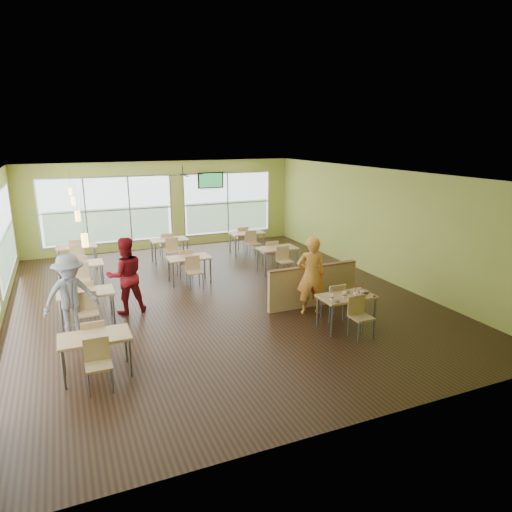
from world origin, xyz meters
name	(u,v)px	position (x,y,z in m)	size (l,w,h in m)	color
room	(215,237)	(0.00, 0.00, 1.60)	(12.00, 12.04, 3.20)	black
window_bays	(96,228)	(-2.65, 3.08, 1.48)	(9.24, 10.24, 2.38)	white
main_table	(346,301)	(2.00, -3.00, 0.63)	(1.22, 1.52, 0.87)	tan
half_wall_divider	(313,286)	(2.00, -1.55, 0.52)	(2.40, 0.14, 1.04)	tan
dining_tables	(161,262)	(-1.05, 1.71, 0.63)	(6.92, 8.72, 0.87)	tan
pendant_lights	(75,208)	(-3.20, 0.68, 2.45)	(0.11, 7.31, 0.86)	#2D2119
ceiling_fan	(183,175)	(0.00, 3.00, 2.95)	(1.25, 1.25, 0.29)	#2D2119
tv_backwall	(211,180)	(1.80, 5.90, 2.45)	(1.00, 0.07, 0.60)	black
man_plaid	(311,276)	(1.71, -1.95, 0.93)	(0.68, 0.45, 1.87)	orange
patron_maroon	(125,275)	(-2.28, -0.17, 0.92)	(0.89, 0.70, 1.84)	maroon
patron_grey	(70,296)	(-3.51, -1.06, 0.89)	(1.15, 0.66, 1.77)	slate
cup_blue	(332,297)	(1.56, -3.09, 0.81)	(0.09, 0.09, 0.31)	white
cup_yellow	(344,294)	(1.87, -3.09, 0.82)	(0.10, 0.10, 0.34)	white
cup_red_near	(355,295)	(2.06, -3.22, 0.82)	(0.09, 0.09, 0.34)	white
cup_red_far	(362,294)	(2.25, -3.19, 0.82)	(0.10, 0.10, 0.35)	white
food_basket	(363,292)	(2.42, -3.01, 0.78)	(0.24, 0.24, 0.05)	black
ketchup_cup	(374,296)	(2.50, -3.29, 0.76)	(0.06, 0.06, 0.02)	maroon
wrapper_left	(336,301)	(1.57, -3.24, 0.77)	(0.15, 0.13, 0.04)	olive
wrapper_mid	(346,292)	(2.09, -2.84, 0.77)	(0.18, 0.16, 0.04)	olive
wrapper_right	(360,297)	(2.17, -3.24, 0.77)	(0.14, 0.12, 0.03)	olive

